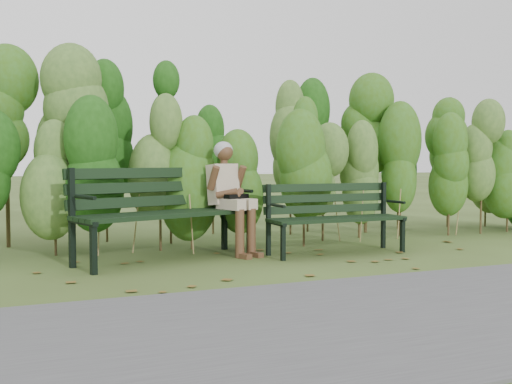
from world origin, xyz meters
name	(u,v)px	position (x,y,z in m)	size (l,w,h in m)	color
ground	(269,266)	(0.00, 0.00, 0.00)	(80.00, 80.00, 0.00)	#3A4A1E
footpath	(395,316)	(0.00, -2.20, 0.01)	(60.00, 2.50, 0.01)	#474749
hedge_band	(212,148)	(0.00, 1.86, 1.26)	(11.04, 1.67, 2.42)	#47381E
leaf_litter	(294,266)	(0.23, -0.13, 0.00)	(5.70, 2.28, 0.01)	brown
bench_left	(162,205)	(-0.93, 0.83, 0.60)	(2.14, 1.26, 1.02)	black
bench_right	(333,212)	(1.05, 0.52, 0.48)	(1.65, 0.55, 0.82)	black
seated_woman	(230,189)	(-0.10, 0.89, 0.76)	(0.54, 0.76, 1.31)	#B3AC88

